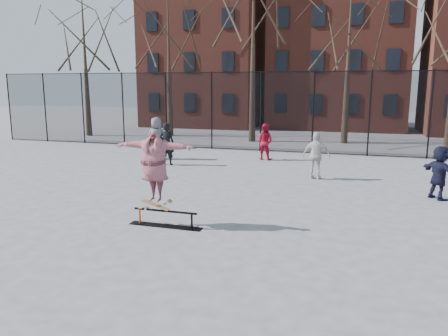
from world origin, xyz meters
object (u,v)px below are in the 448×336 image
(skateboard, at_px, (156,207))
(bystander_red, at_px, (265,142))
(bystander_white, at_px, (316,156))
(bystander_navy, at_px, (439,173))
(skate_rail, at_px, (165,220))
(bystander_grey, at_px, (157,138))
(skater, at_px, (155,171))
(bystander_black, at_px, (167,144))

(skateboard, xyz_separation_m, bystander_red, (0.48, 10.05, 0.37))
(bystander_white, relative_size, bystander_navy, 1.06)
(bystander_red, distance_m, bystander_navy, 8.30)
(skateboard, bearing_deg, bystander_red, 87.28)
(skate_rail, relative_size, bystander_grey, 0.96)
(skateboard, bearing_deg, skater, 0.00)
(bystander_navy, bearing_deg, bystander_grey, 33.93)
(bystander_black, distance_m, bystander_white, 6.36)
(bystander_grey, bearing_deg, bystander_black, 125.98)
(skate_rail, xyz_separation_m, bystander_black, (-3.41, 7.50, 0.73))
(skater, relative_size, bystander_grey, 1.08)
(skate_rail, height_order, bystander_grey, bystander_grey)
(bystander_grey, distance_m, bystander_red, 4.89)
(bystander_black, bearing_deg, skate_rail, 110.96)
(skater, relative_size, bystander_black, 1.15)
(bystander_grey, distance_m, bystander_white, 7.66)
(skater, bearing_deg, bystander_navy, 31.60)
(bystander_grey, xyz_separation_m, bystander_white, (7.35, -2.18, -0.11))
(bystander_red, distance_m, bystander_white, 4.41)
(skater, distance_m, bystander_navy, 8.36)
(bystander_grey, xyz_separation_m, bystander_red, (4.70, 1.34, -0.14))
(bystander_grey, height_order, bystander_black, bystander_grey)
(skateboard, distance_m, bystander_black, 8.16)
(skateboard, distance_m, skater, 0.88)
(bystander_grey, bearing_deg, skateboard, 110.45)
(bystander_navy, bearing_deg, bystander_black, 38.19)
(skater, height_order, bystander_black, skater)
(bystander_black, bearing_deg, bystander_white, 167.63)
(skate_rail, xyz_separation_m, skater, (-0.25, -0.00, 1.17))
(skateboard, xyz_separation_m, bystander_black, (-3.17, 7.50, 0.44))
(bystander_black, relative_size, bystander_navy, 1.12)
(skate_rail, bearing_deg, bystander_navy, 35.64)
(skate_rail, distance_m, bystander_red, 10.07)
(skateboard, relative_size, bystander_red, 0.47)
(bystander_black, bearing_deg, bystander_navy, 161.10)
(bystander_navy, bearing_deg, skater, 88.25)
(skater, bearing_deg, bystander_black, 109.83)
(skateboard, height_order, skater, skater)
(bystander_red, height_order, bystander_navy, bystander_red)
(skateboard, height_order, bystander_white, bystander_white)
(skater, relative_size, bystander_red, 1.26)
(skate_rail, distance_m, bystander_navy, 8.16)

